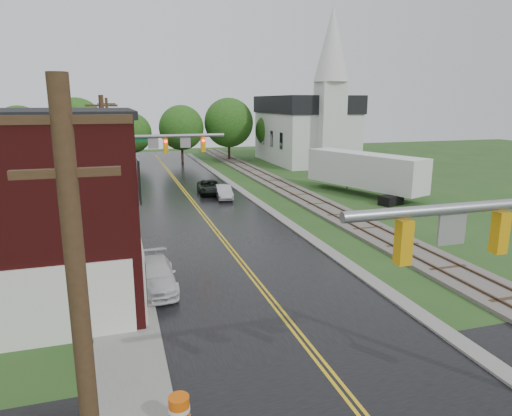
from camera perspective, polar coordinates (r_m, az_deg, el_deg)
name	(u,v)px	position (r m, az deg, el deg)	size (l,w,h in m)	color
main_road	(198,208)	(38.02, -7.27, -0.05)	(10.00, 90.00, 0.02)	black
curb_right	(245,193)	(43.95, -1.45, 1.85)	(0.80, 70.00, 0.12)	gray
sidewalk_left	(121,230)	(32.68, -16.51, -2.69)	(2.40, 50.00, 0.12)	gray
yellow_house	(42,186)	(33.32, -25.17, 2.54)	(8.00, 7.00, 6.40)	tan
darkred_building	(71,178)	(42.19, -22.09, 3.44)	(7.00, 6.00, 4.40)	#3F0F0C
church	(308,122)	(65.74, 6.55, 10.66)	(10.40, 18.40, 20.00)	silver
railroad	(289,190)	(45.35, 4.16, 2.31)	(3.20, 80.00, 0.30)	#59544C
traffic_signal_far	(155,154)	(33.82, -12.46, 6.66)	(7.34, 0.43, 7.20)	gray
utility_pole_a	(85,371)	(7.63, -20.54, -18.58)	(1.80, 0.28, 9.00)	#382616
utility_pole_b	(106,168)	(28.79, -18.22, 4.71)	(1.80, 0.28, 9.00)	#382616
utility_pole_c	(109,140)	(50.67, -17.89, 8.13)	(1.80, 0.28, 9.00)	#382616
tree_left_c	(29,147)	(47.23, -26.53, 6.80)	(6.00, 6.00, 7.65)	black
tree_left_e	(89,138)	(52.62, -20.13, 8.23)	(6.40, 6.40, 8.16)	black
suv_dark	(210,187)	(43.79, -5.82, 2.59)	(2.10, 4.56, 1.27)	black
sedan_silver	(224,192)	(41.41, -4.07, 2.00)	(1.31, 3.77, 1.24)	#A8A8AC
pickup_white	(155,275)	(22.18, -12.52, -8.20)	(1.86, 4.58, 1.33)	silver
semi_trailer	(365,170)	(44.12, 13.42, 4.60)	(6.70, 12.63, 3.91)	black
construction_barrel	(179,413)	(13.52, -9.56, -23.99)	(0.56, 0.56, 1.00)	#D65609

